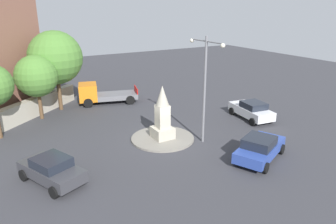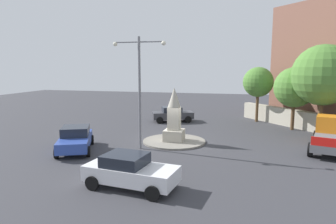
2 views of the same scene
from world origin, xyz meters
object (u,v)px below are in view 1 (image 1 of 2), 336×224
at_px(car_blue_parked_left, 260,148).
at_px(car_dark_grey_far_side, 52,169).
at_px(monument, 162,116).
at_px(truck_orange_parked_right, 101,94).
at_px(streetlamp, 205,79).
at_px(tree_mid_cluster, 55,58).
at_px(tree_near_wall, 36,76).
at_px(car_white_near_island, 251,110).

bearing_deg(car_blue_parked_left, car_dark_grey_far_side, 72.40).
distance_m(monument, truck_orange_parked_right, 10.46).
height_order(streetlamp, tree_mid_cluster, streetlamp).
distance_m(car_dark_grey_far_side, tree_mid_cluster, 13.42).
bearing_deg(monument, streetlamp, -128.66).
xyz_separation_m(tree_near_wall, tree_mid_cluster, (1.66, -1.93, 1.08)).
bearing_deg(tree_near_wall, car_white_near_island, -120.50).
relative_size(streetlamp, car_white_near_island, 1.67).
height_order(car_white_near_island, tree_mid_cluster, tree_mid_cluster).
bearing_deg(tree_mid_cluster, car_blue_parked_left, -152.63).
bearing_deg(tree_mid_cluster, truck_orange_parked_right, -90.77).
height_order(car_blue_parked_left, tree_near_wall, tree_near_wall).
xyz_separation_m(streetlamp, tree_mid_cluster, (12.21, 6.90, 0.27)).
height_order(monument, car_dark_grey_far_side, monument).
relative_size(streetlamp, car_dark_grey_far_side, 1.68).
bearing_deg(tree_mid_cluster, car_dark_grey_far_side, 165.76).
relative_size(car_white_near_island, car_dark_grey_far_side, 1.01).
relative_size(monument, tree_near_wall, 0.71).
xyz_separation_m(truck_orange_parked_right, tree_mid_cluster, (0.05, 3.79, 3.75)).
bearing_deg(monument, car_dark_grey_far_side, 104.25).
height_order(tree_near_wall, tree_mid_cluster, tree_mid_cluster).
bearing_deg(tree_near_wall, truck_orange_parked_right, -74.29).
distance_m(streetlamp, truck_orange_parked_right, 13.02).
bearing_deg(car_white_near_island, streetlamp, 105.36).
distance_m(monument, car_white_near_island, 8.44).
height_order(car_white_near_island, car_dark_grey_far_side, car_white_near_island).
bearing_deg(tree_mid_cluster, tree_near_wall, 130.64).
height_order(streetlamp, car_white_near_island, streetlamp).
bearing_deg(monument, tree_mid_cluster, 24.21).
bearing_deg(car_white_near_island, truck_orange_parked_right, 41.64).
bearing_deg(car_blue_parked_left, truck_orange_parked_right, 15.80).
bearing_deg(tree_mid_cluster, streetlamp, -150.53).
xyz_separation_m(monument, truck_orange_parked_right, (10.39, 0.91, -0.78)).
relative_size(monument, car_white_near_island, 0.88).
height_order(truck_orange_parked_right, tree_mid_cluster, tree_mid_cluster).
bearing_deg(tree_mid_cluster, monument, -155.79).
distance_m(monument, tree_near_wall, 11.17).
height_order(car_blue_parked_left, truck_orange_parked_right, truck_orange_parked_right).
relative_size(car_blue_parked_left, tree_mid_cluster, 0.66).
bearing_deg(monument, truck_orange_parked_right, 5.00).
relative_size(car_blue_parked_left, car_dark_grey_far_side, 1.08).
xyz_separation_m(car_blue_parked_left, car_dark_grey_far_side, (3.64, 11.48, -0.01)).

